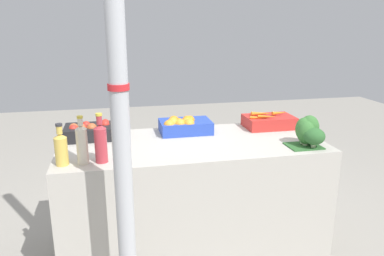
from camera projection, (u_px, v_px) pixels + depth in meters
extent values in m
plane|color=gray|center=(192.00, 247.00, 2.83)|extent=(10.00, 10.00, 0.00)
cube|color=#B7B2A8|center=(192.00, 197.00, 2.71)|extent=(1.80, 0.81, 0.84)
cylinder|color=#B7BABF|center=(119.00, 99.00, 1.74)|extent=(0.09, 0.09, 2.59)
cylinder|color=red|center=(118.00, 87.00, 1.73)|extent=(0.10, 0.10, 0.03)
cube|color=black|center=(92.00, 132.00, 2.67)|extent=(0.38, 0.25, 0.09)
sphere|color=#BC562D|center=(82.00, 128.00, 2.62)|extent=(0.07, 0.07, 0.07)
sphere|color=#BC562D|center=(74.00, 128.00, 2.65)|extent=(0.07, 0.07, 0.07)
sphere|color=red|center=(105.00, 125.00, 2.70)|extent=(0.06, 0.06, 0.06)
sphere|color=red|center=(105.00, 123.00, 2.76)|extent=(0.06, 0.06, 0.06)
sphere|color=#BC562D|center=(92.00, 128.00, 2.62)|extent=(0.07, 0.07, 0.07)
sphere|color=red|center=(83.00, 128.00, 2.62)|extent=(0.06, 0.06, 0.06)
sphere|color=red|center=(86.00, 125.00, 2.70)|extent=(0.06, 0.06, 0.06)
sphere|color=red|center=(73.00, 129.00, 2.60)|extent=(0.06, 0.06, 0.06)
cube|color=#2847B7|center=(185.00, 127.00, 2.81)|extent=(0.38, 0.25, 0.09)
sphere|color=orange|center=(180.00, 124.00, 2.73)|extent=(0.09, 0.09, 0.09)
sphere|color=orange|center=(187.00, 121.00, 2.80)|extent=(0.09, 0.09, 0.09)
sphere|color=orange|center=(169.00, 126.00, 2.71)|extent=(0.08, 0.08, 0.08)
sphere|color=orange|center=(178.00, 123.00, 2.77)|extent=(0.08, 0.08, 0.08)
sphere|color=orange|center=(187.00, 123.00, 2.78)|extent=(0.08, 0.08, 0.08)
sphere|color=orange|center=(190.00, 121.00, 2.81)|extent=(0.07, 0.07, 0.07)
sphere|color=orange|center=(189.00, 124.00, 2.73)|extent=(0.08, 0.08, 0.08)
sphere|color=orange|center=(174.00, 121.00, 2.82)|extent=(0.08, 0.08, 0.08)
sphere|color=orange|center=(173.00, 123.00, 2.73)|extent=(0.09, 0.09, 0.09)
cube|color=red|center=(269.00, 122.00, 2.95)|extent=(0.38, 0.25, 0.09)
cone|color=orange|center=(267.00, 116.00, 2.84)|extent=(0.14, 0.06, 0.02)
cone|color=orange|center=(261.00, 114.00, 2.97)|extent=(0.16, 0.06, 0.03)
cone|color=orange|center=(279.00, 113.00, 2.95)|extent=(0.13, 0.04, 0.03)
cone|color=orange|center=(261.00, 113.00, 2.92)|extent=(0.15, 0.04, 0.03)
cone|color=orange|center=(266.00, 116.00, 2.86)|extent=(0.13, 0.04, 0.03)
cone|color=orange|center=(260.00, 118.00, 2.85)|extent=(0.16, 0.06, 0.02)
cube|color=#2D602D|center=(304.00, 146.00, 2.50)|extent=(0.22, 0.18, 0.01)
ellipsoid|color=#387033|center=(306.00, 132.00, 2.48)|extent=(0.12, 0.12, 0.16)
cylinder|color=#B2C693|center=(305.00, 143.00, 2.50)|extent=(0.03, 0.03, 0.02)
ellipsoid|color=#2D602D|center=(314.00, 136.00, 2.44)|extent=(0.14, 0.14, 0.11)
cylinder|color=#B2C693|center=(313.00, 146.00, 2.46)|extent=(0.03, 0.03, 0.02)
ellipsoid|color=#387033|center=(309.00, 127.00, 2.52)|extent=(0.13, 0.13, 0.16)
cylinder|color=#B2C693|center=(308.00, 141.00, 2.54)|extent=(0.03, 0.03, 0.02)
ellipsoid|color=#387033|center=(304.00, 129.00, 2.51)|extent=(0.11, 0.11, 0.16)
cylinder|color=#B2C693|center=(303.00, 142.00, 2.53)|extent=(0.03, 0.03, 0.02)
cylinder|color=gold|center=(61.00, 151.00, 2.16)|extent=(0.07, 0.07, 0.17)
cone|color=gold|center=(60.00, 136.00, 2.13)|extent=(0.07, 0.07, 0.02)
cylinder|color=gold|center=(59.00, 130.00, 2.12)|extent=(0.03, 0.03, 0.05)
cylinder|color=#2D2D33|center=(59.00, 125.00, 2.11)|extent=(0.04, 0.04, 0.01)
cylinder|color=beige|center=(82.00, 146.00, 2.17)|extent=(0.07, 0.07, 0.21)
cone|color=beige|center=(81.00, 127.00, 2.14)|extent=(0.07, 0.07, 0.02)
cylinder|color=beige|center=(80.00, 122.00, 2.13)|extent=(0.03, 0.03, 0.04)
cylinder|color=gold|center=(80.00, 117.00, 2.13)|extent=(0.03, 0.03, 0.01)
cylinder|color=#B2333D|center=(101.00, 145.00, 2.20)|extent=(0.07, 0.07, 0.21)
cone|color=#B2333D|center=(100.00, 126.00, 2.16)|extent=(0.07, 0.07, 0.03)
cylinder|color=#B2333D|center=(99.00, 120.00, 2.15)|extent=(0.03, 0.03, 0.05)
cylinder|color=gold|center=(99.00, 115.00, 2.15)|extent=(0.04, 0.04, 0.01)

